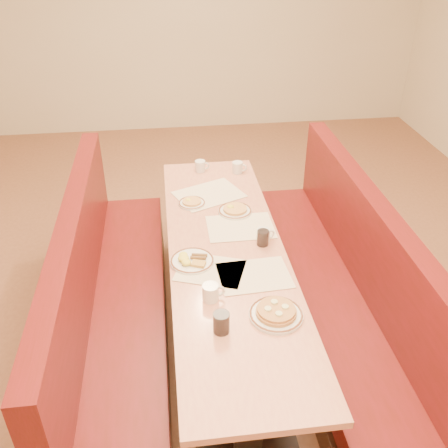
{
  "coord_description": "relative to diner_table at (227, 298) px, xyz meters",
  "views": [
    {
      "loc": [
        -0.33,
        -2.44,
        2.49
      ],
      "look_at": [
        0.0,
        0.14,
        0.85
      ],
      "focal_mm": 40.0,
      "sensor_mm": 36.0,
      "label": 1
    }
  ],
  "objects": [
    {
      "name": "coffee_mug_a",
      "position": [
        0.24,
        0.07,
        0.42
      ],
      "size": [
        0.12,
        0.08,
        0.09
      ],
      "rotation": [
        0.0,
        0.0,
        0.21
      ],
      "color": "silver",
      "rests_on": "diner_table"
    },
    {
      "name": "diner_table",
      "position": [
        0.0,
        0.0,
        0.0
      ],
      "size": [
        0.7,
        2.5,
        0.75
      ],
      "color": "black",
      "rests_on": "ground"
    },
    {
      "name": "eggs_plate",
      "position": [
        -0.22,
        -0.1,
        0.39
      ],
      "size": [
        0.26,
        0.26,
        0.05
      ],
      "rotation": [
        0.0,
        0.0,
        -0.38
      ],
      "color": "silver",
      "rests_on": "diner_table"
    },
    {
      "name": "coffee_mug_b",
      "position": [
        -0.14,
        -0.43,
        0.42
      ],
      "size": [
        0.12,
        0.09,
        0.09
      ],
      "rotation": [
        0.0,
        0.0,
        0.12
      ],
      "color": "silver",
      "rests_on": "diner_table"
    },
    {
      "name": "placemat_near_right",
      "position": [
        0.12,
        -0.26,
        0.38
      ],
      "size": [
        0.41,
        0.32,
        0.0
      ],
      "primitive_type": "cube",
      "rotation": [
        0.0,
        0.0,
        0.06
      ],
      "color": "beige",
      "rests_on": "diner_table"
    },
    {
      "name": "extra_plate_far",
      "position": [
        -0.17,
        0.59,
        0.39
      ],
      "size": [
        0.19,
        0.19,
        0.04
      ],
      "rotation": [
        0.0,
        0.0,
        -0.21
      ],
      "color": "silver",
      "rests_on": "diner_table"
    },
    {
      "name": "booth_left",
      "position": [
        -0.73,
        0.0,
        -0.01
      ],
      "size": [
        0.55,
        2.5,
        1.05
      ],
      "color": "#4C3326",
      "rests_on": "ground"
    },
    {
      "name": "coffee_mug_c",
      "position": [
        0.22,
        1.04,
        0.42
      ],
      "size": [
        0.11,
        0.08,
        0.09
      ],
      "rotation": [
        0.0,
        0.0,
        -0.28
      ],
      "color": "silver",
      "rests_on": "diner_table"
    },
    {
      "name": "soda_tumbler_mid",
      "position": [
        0.23,
        0.03,
        0.42
      ],
      "size": [
        0.07,
        0.07,
        0.1
      ],
      "color": "black",
      "rests_on": "diner_table"
    },
    {
      "name": "placemat_far_left",
      "position": [
        -0.04,
        0.71,
        0.38
      ],
      "size": [
        0.55,
        0.49,
        0.0
      ],
      "primitive_type": "cube",
      "rotation": [
        0.0,
        0.0,
        0.41
      ],
      "color": "beige",
      "rests_on": "diner_table"
    },
    {
      "name": "ground",
      "position": [
        0.0,
        0.0,
        -0.37
      ],
      "size": [
        8.0,
        8.0,
        0.0
      ],
      "primitive_type": "plane",
      "color": "#9E6647",
      "rests_on": "ground"
    },
    {
      "name": "booth_right",
      "position": [
        0.73,
        0.0,
        -0.01
      ],
      "size": [
        0.55,
        2.5,
        1.05
      ],
      "color": "#4C3326",
      "rests_on": "ground"
    },
    {
      "name": "room_envelope",
      "position": [
        0.0,
        0.0,
        1.56
      ],
      "size": [
        6.04,
        8.04,
        2.82
      ],
      "color": "beige",
      "rests_on": "ground"
    },
    {
      "name": "coffee_mug_d",
      "position": [
        -0.06,
        1.1,
        0.42
      ],
      "size": [
        0.11,
        0.08,
        0.09
      ],
      "rotation": [
        0.0,
        0.0,
        -0.05
      ],
      "color": "silver",
      "rests_on": "diner_table"
    },
    {
      "name": "placemat_near_left",
      "position": [
        -0.12,
        -0.18,
        0.38
      ],
      "size": [
        0.45,
        0.39,
        0.0
      ],
      "primitive_type": "cube",
      "rotation": [
        0.0,
        0.0,
        -0.35
      ],
      "color": "beige",
      "rests_on": "diner_table"
    },
    {
      "name": "extra_plate_mid",
      "position": [
        0.11,
        0.44,
        0.39
      ],
      "size": [
        0.23,
        0.23,
        0.05
      ],
      "rotation": [
        0.0,
        0.0,
        0.24
      ],
      "color": "silver",
      "rests_on": "diner_table"
    },
    {
      "name": "soda_tumbler_near",
      "position": [
        -0.12,
        -0.67,
        0.43
      ],
      "size": [
        0.08,
        0.08,
        0.11
      ],
      "color": "black",
      "rests_on": "diner_table"
    },
    {
      "name": "placemat_far_right",
      "position": [
        0.12,
        0.24,
        0.38
      ],
      "size": [
        0.43,
        0.32,
        0.0
      ],
      "primitive_type": "cube",
      "rotation": [
        0.0,
        0.0,
        0.0
      ],
      "color": "beige",
      "rests_on": "diner_table"
    },
    {
      "name": "pancake_plate",
      "position": [
        0.17,
        -0.6,
        0.4
      ],
      "size": [
        0.28,
        0.28,
        0.06
      ],
      "rotation": [
        0.0,
        0.0,
        -0.39
      ],
      "color": "silver",
      "rests_on": "diner_table"
    }
  ]
}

